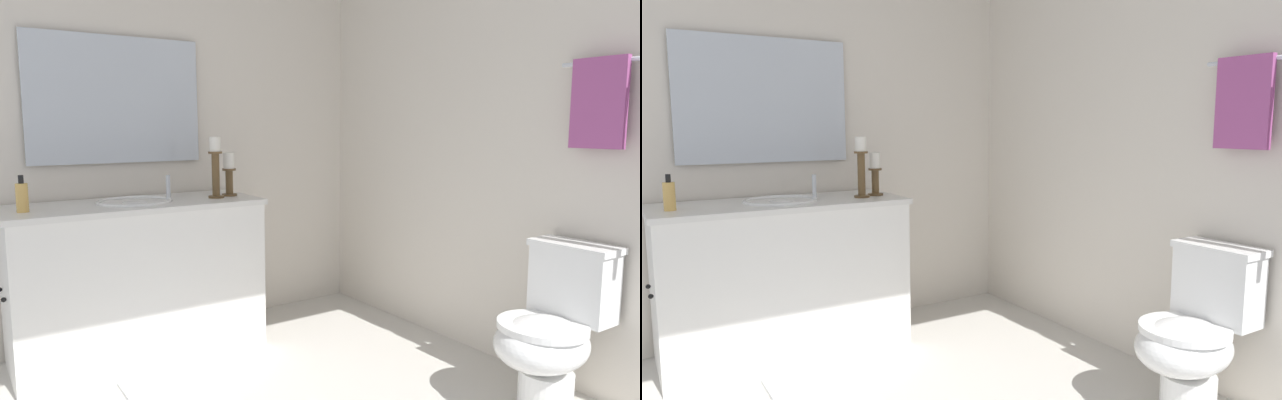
# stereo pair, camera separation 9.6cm
# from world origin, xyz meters

# --- Properties ---
(wall_back) EXTENTS (2.48, 0.04, 2.45)m
(wall_back) POSITION_xyz_m (0.00, 1.41, 1.23)
(wall_back) COLOR silver
(wall_back) RESTS_ON ground
(wall_left) EXTENTS (0.04, 2.81, 2.45)m
(wall_left) POSITION_xyz_m (-1.24, 0.00, 1.23)
(wall_left) COLOR silver
(wall_left) RESTS_ON ground
(vanity_cabinet) EXTENTS (0.58, 1.34, 0.86)m
(vanity_cabinet) POSITION_xyz_m (-0.92, -0.23, 0.43)
(vanity_cabinet) COLOR white
(vanity_cabinet) RESTS_ON ground
(sink_basin) EXTENTS (0.40, 0.40, 0.24)m
(sink_basin) POSITION_xyz_m (-0.92, -0.23, 0.83)
(sink_basin) COLOR white
(sink_basin) RESTS_ON vanity_cabinet
(mirror) EXTENTS (0.02, 0.97, 0.72)m
(mirror) POSITION_xyz_m (-1.20, -0.23, 1.43)
(mirror) COLOR silver
(candle_holder_tall) EXTENTS (0.09, 0.09, 0.26)m
(candle_holder_tall) POSITION_xyz_m (-0.89, 0.32, 1.00)
(candle_holder_tall) COLOR brown
(candle_holder_tall) RESTS_ON vanity_cabinet
(candle_holder_short) EXTENTS (0.09, 0.09, 0.35)m
(candle_holder_short) POSITION_xyz_m (-0.84, 0.22, 1.05)
(candle_holder_short) COLOR brown
(candle_holder_short) RESTS_ON vanity_cabinet
(soap_bottle) EXTENTS (0.06, 0.06, 0.18)m
(soap_bottle) POSITION_xyz_m (-0.87, -0.78, 0.94)
(soap_bottle) COLOR #E5B259
(soap_bottle) RESTS_ON vanity_cabinet
(toilet) EXTENTS (0.39, 0.54, 0.75)m
(toilet) POSITION_xyz_m (0.74, 1.12, 0.37)
(toilet) COLOR white
(toilet) RESTS_ON ground
(towel_near_vanity) EXTENTS (0.25, 0.03, 0.40)m
(towel_near_vanity) POSITION_xyz_m (0.78, 1.33, 1.38)
(towel_near_vanity) COLOR #A54C8C
(towel_near_vanity) RESTS_ON towel_bar
(bath_mat) EXTENTS (0.60, 0.44, 0.02)m
(bath_mat) POSITION_xyz_m (-0.29, -0.23, 0.01)
(bath_mat) COLOR silver
(bath_mat) RESTS_ON ground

